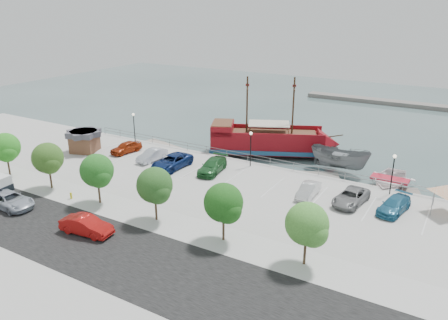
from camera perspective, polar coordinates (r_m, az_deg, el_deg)
The scene contains 32 objects.
ground at distance 47.42m, azimuth -0.18°, elevation -4.33°, with size 160.00×160.00×0.00m, color #364949.
land_slab at distance 33.33m, azimuth -19.71°, elevation -16.29°, with size 100.00×58.00×1.20m, color #ABABA8.
street at distance 35.71m, azimuth -13.66°, elevation -11.82°, with size 100.00×8.00×0.04m, color black.
sidewalk at distance 39.57m, azimuth -7.65°, elevation -8.07°, with size 100.00×4.00×0.05m, color #B4B4B4.
seawall_railing at distance 53.23m, azimuth 4.09°, elevation 0.15°, with size 50.00×0.06×1.00m.
far_shore at distance 94.93m, azimuth 22.67°, elevation 6.76°, with size 40.00×3.00×0.80m, color slate.
pirate_ship at distance 58.99m, azimuth 6.86°, elevation 2.36°, with size 17.52×11.42×11.00m.
patrol_boat at distance 54.61m, azimuth 14.86°, elevation -0.07°, with size 2.79×7.41×2.87m, color slate.
speedboat at distance 51.71m, azimuth 20.79°, elevation -2.74°, with size 4.87×6.81×1.41m, color white.
dock_west at distance 62.52m, azimuth -7.88°, elevation 1.76°, with size 7.30×2.09×0.42m, color gray.
dock_mid at distance 52.58m, azimuth 11.15°, elevation -2.00°, with size 6.68×1.91×0.38m, color slate.
dock_east at distance 50.70m, azimuth 20.45°, elevation -3.77°, with size 6.76×1.93×0.39m, color slate.
shed at distance 59.85m, azimuth -17.77°, elevation 2.45°, with size 4.36×4.36×2.80m.
street_van at distance 46.39m, azimuth -26.18°, elevation -4.73°, with size 2.44×5.29×1.47m, color #A7AEBB.
street_sedan at distance 38.88m, azimuth -17.54°, elevation -8.16°, with size 1.63×4.69×1.54m, color #AE1311.
fire_hydrant at distance 46.10m, azimuth -19.36°, elevation -4.38°, with size 0.25×0.25×0.71m.
lamp_post_left at distance 61.28m, azimuth -11.69°, elevation 4.80°, with size 0.36×0.36×4.28m.
lamp_post_mid at distance 51.35m, azimuth 3.51°, elevation 2.26°, with size 0.36×0.36×4.28m.
lamp_post_right at distance 46.77m, azimuth 21.23°, elevation -0.89°, with size 0.36×0.36×4.28m.
tree_a at distance 53.79m, azimuth -26.62°, elevation 1.36°, with size 3.30×3.20×5.00m.
tree_b at distance 48.24m, azimuth -21.99°, elevation 0.08°, with size 3.30×3.20×5.00m.
tree_c at distance 43.12m, azimuth -16.20°, elevation -1.51°, with size 3.30×3.20×5.00m.
tree_d at distance 38.60m, azimuth -8.94°, elevation -3.47°, with size 3.30×3.20×5.00m.
tree_e at distance 34.91m, azimuth 0.08°, elevation -5.83°, with size 3.30×3.20×5.00m.
tree_f at distance 32.33m, azimuth 10.96°, elevation -8.45°, with size 3.30×3.20×5.00m.
parked_car_a at distance 58.10m, azimuth -12.67°, elevation 1.63°, with size 1.75×4.34×1.48m, color #972A0D.
parked_car_b at distance 54.53m, azimuth -9.38°, elevation 0.62°, with size 1.50×4.32×1.42m, color silver.
parked_car_c at distance 51.68m, azimuth -6.83°, elevation -0.23°, with size 2.68×5.80×1.61m, color navy.
parked_car_d at distance 50.15m, azimuth -1.51°, elevation -0.78°, with size 2.14×5.26×1.53m, color #235E2C.
parked_car_f at distance 44.75m, azimuth 10.96°, elevation -3.90°, with size 1.44×4.12×1.36m, color silver.
parked_car_g at distance 44.14m, azimuth 16.24°, elevation -4.67°, with size 2.32×5.03×1.40m, color gray.
parked_car_h at distance 43.76m, azimuth 21.34°, elevation -5.51°, with size 1.94×4.76×1.38m, color #266A8E.
Camera 1 is at (22.05, -37.22, 18.42)m, focal length 35.00 mm.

